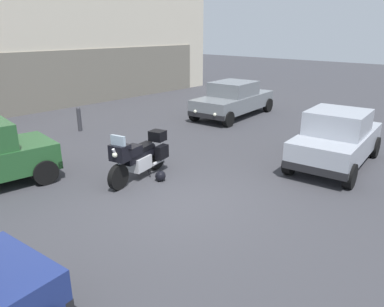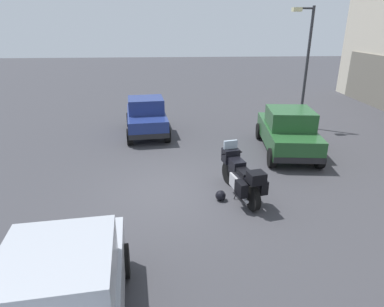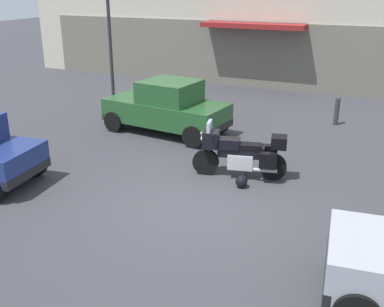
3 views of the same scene
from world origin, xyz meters
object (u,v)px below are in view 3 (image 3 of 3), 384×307
Objects in this scene: streetlamp_curbside at (107,23)px; car_wagon_end at (167,107)px; motorcycle at (241,153)px; bollard_curbside at (337,110)px; helmet at (241,182)px.

car_wagon_end is at bearing -26.65° from streetlamp_curbside.
motorcycle is at bearing -31.98° from streetlamp_curbside.
car_wagon_end is at bearing -147.33° from bollard_curbside.
motorcycle is at bearing -105.29° from bollard_curbside.
motorcycle is 7.98× the size of helmet.
car_wagon_end is (-3.42, 2.95, 0.67)m from helmet.
streetlamp_curbside is (-3.09, 1.55, 2.28)m from car_wagon_end.
motorcycle reaches higher than bollard_curbside.
bollard_curbside is at bearing 10.58° from streetlamp_curbside.
helmet is 4.57m from car_wagon_end.
streetlamp_curbside is at bearing -44.89° from motorcycle.
helmet is 0.05× the size of streetlamp_curbside.
motorcycle is 0.44× the size of streetlamp_curbside.
streetlamp_curbside is at bearing -20.08° from car_wagon_end.
streetlamp_curbside is (-6.51, 4.50, 2.95)m from helmet.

